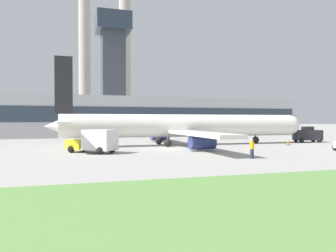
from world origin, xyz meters
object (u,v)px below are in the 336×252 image
object	(u,v)px
ground_crew_person	(252,149)
airplane	(182,126)
baggage_truck	(95,142)
pushback_tug	(308,135)

from	to	relation	value
ground_crew_person	airplane	bearing A→B (deg)	92.45
ground_crew_person	baggage_truck	bearing A→B (deg)	144.85
airplane	baggage_truck	bearing A→B (deg)	-148.15
pushback_tug	ground_crew_person	bearing A→B (deg)	-140.09
airplane	ground_crew_person	distance (m)	15.54
baggage_truck	ground_crew_person	world-z (taller)	baggage_truck
baggage_truck	pushback_tug	bearing A→B (deg)	12.88
airplane	ground_crew_person	xyz separation A→B (m)	(0.66, -15.45, -1.57)
baggage_truck	ground_crew_person	size ratio (longest dim) A/B	3.04
airplane	pushback_tug	xyz separation A→B (m)	(19.03, -0.09, -1.37)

